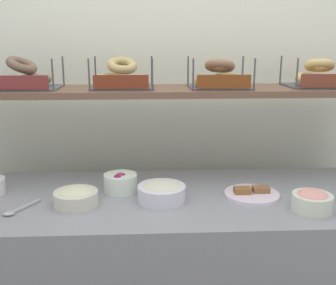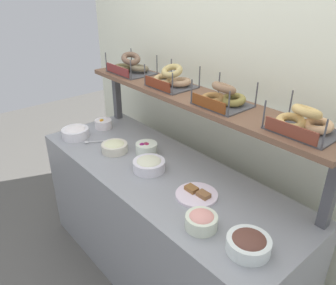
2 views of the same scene
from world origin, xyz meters
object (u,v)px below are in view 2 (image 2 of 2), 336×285
Objects in this scene: bowl_chocolate_spread at (249,243)px; bowl_cream_cheese at (75,132)px; bowl_beet_salad at (146,148)px; bagel_basket_everything at (223,97)px; bowl_scallion_spread at (149,164)px; bagel_basket_poppy at (131,66)px; bowl_lox_spread at (201,220)px; serving_spoon_near_plate at (92,142)px; bagel_basket_sesame at (171,79)px; bowl_fruit_salad at (103,124)px; bagel_basket_plain at (304,122)px; serving_plate_white at (197,194)px; bowl_potato_salad at (114,147)px.

bowl_cream_cheese is (-1.55, -0.04, 0.00)m from bowl_chocolate_spread.
bagel_basket_everything is (0.46, 0.20, 0.43)m from bowl_beet_salad.
bowl_scallion_spread is 0.61m from bagel_basket_everything.
bagel_basket_poppy is (-0.62, 0.32, 0.44)m from bowl_scallion_spread.
bowl_lox_spread is 1.00× the size of serving_spoon_near_plate.
bagel_basket_sesame is at bearing 39.40° from bowl_cream_cheese.
bowl_fruit_salad is 1.34m from bowl_lox_spread.
serving_plate_white is at bearing -140.85° from bagel_basket_plain.
bowl_potato_salad is 0.60m from bagel_basket_sesame.
bowl_cream_cheese is 1.27× the size of serving_spoon_near_plate.
bowl_beet_salad is at bearing 23.82° from bowl_cream_cheese.
bagel_basket_everything reaches higher than bowl_beet_salad.
bowl_cream_cheese is (-0.73, -0.13, 0.00)m from bowl_scallion_spread.
bowl_beet_salad reaches higher than bowl_chocolate_spread.
bowl_cream_cheese reaches higher than bowl_chocolate_spread.
bowl_beet_salad is 0.60m from bowl_cream_cheese.
bagel_basket_plain is at bearing 8.25° from bowl_fruit_salad.
bagel_basket_sesame reaches higher than bagel_basket_plain.
bowl_lox_spread reaches higher than bowl_potato_salad.
bowl_lox_spread is at bearing -18.10° from bowl_beet_salad.
bowl_potato_salad is 0.63m from bagel_basket_poppy.
bagel_basket_plain is (0.37, 0.30, 0.47)m from serving_plate_white.
bagel_basket_everything is at bearing 48.39° from bowl_scallion_spread.
serving_spoon_near_plate is 0.63m from bagel_basket_poppy.
bowl_chocolate_spread is 1.35× the size of bowl_beet_salad.
bowl_scallion_spread reaches higher than serving_spoon_near_plate.
bowl_cream_cheese is at bearing -140.60° from bagel_basket_sesame.
bowl_cream_cheese is 0.68× the size of bagel_basket_sesame.
bagel_basket_plain is at bearing 39.15° from serving_plate_white.
bowl_lox_spread is 0.26m from serving_plate_white.
bowl_chocolate_spread is 0.24m from bowl_lox_spread.
bowl_scallion_spread is 1.28× the size of serving_spoon_near_plate.
bowl_lox_spread is 0.69m from bagel_basket_everything.
bowl_chocolate_spread is 1.57m from bowl_fruit_salad.
bowl_lox_spread is at bearing -10.71° from bowl_fruit_salad.
bowl_potato_salad is at bearing 14.61° from bowl_cream_cheese.
bowl_potato_salad is 1.14× the size of bowl_lox_spread.
bowl_cream_cheese is at bearing -164.63° from serving_spoon_near_plate.
bowl_cream_cheese is at bearing -165.39° from bowl_potato_salad.
bagel_basket_poppy is (-0.28, 0.35, 0.44)m from bowl_potato_salad.
bagel_basket_everything is (-0.54, 0.40, 0.43)m from bowl_chocolate_spread.
bowl_cream_cheese is at bearing -156.19° from bagel_basket_everything.
serving_plate_white is at bearing -4.33° from bowl_fruit_salad.
bowl_scallion_spread reaches higher than bowl_potato_salad.
bagel_basket_plain is (0.93, 0.01, -0.00)m from bagel_basket_sesame.
bowl_beet_salad is at bearing -166.75° from bagel_basket_plain.
bowl_scallion_spread is at bearing 167.07° from bowl_lox_spread.
bowl_potato_salad is at bearing -51.98° from bagel_basket_poppy.
bowl_beet_salad is at bearing 168.66° from bowl_chocolate_spread.
bowl_potato_salad is 1.22× the size of bowl_beet_salad.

